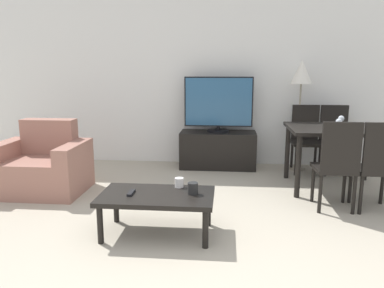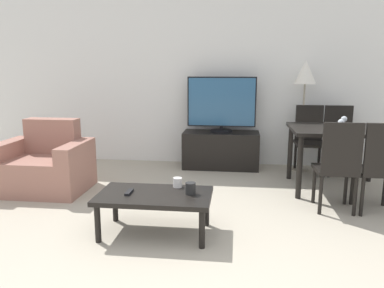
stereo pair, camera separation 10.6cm
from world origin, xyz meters
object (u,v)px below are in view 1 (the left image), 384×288
coffee_table (157,199)px  remote_primary (131,193)px  dining_chair_far (335,136)px  dining_chair_far_left (306,136)px  cup_white_near (193,188)px  dining_chair_near_right (378,163)px  armchair (42,167)px  tv_stand (218,150)px  cup_colored_far (179,183)px  dining_chair_near (337,162)px  dining_table (337,135)px  floor_lamp (301,78)px  wine_glass_left (341,119)px  tv (218,105)px  wine_glass_center (339,123)px

coffee_table → remote_primary: (-0.22, -0.02, 0.05)m
dining_chair_far → dining_chair_far_left: (-0.39, 0.00, 0.00)m
coffee_table → cup_white_near: (0.31, 0.03, 0.09)m
dining_chair_near_right → cup_white_near: bearing=-159.1°
armchair → cup_white_near: bearing=-28.3°
tv_stand → dining_chair_far_left: (1.21, -0.08, 0.24)m
tv_stand → cup_colored_far: (-0.30, -2.08, 0.14)m
dining_chair_far → cup_colored_far: (-1.90, -2.00, -0.10)m
coffee_table → dining_chair_far: size_ratio=1.06×
remote_primary → armchair: bearing=141.9°
coffee_table → remote_primary: size_ratio=6.47×
dining_chair_near → remote_primary: 2.03m
dining_chair_far_left → cup_colored_far: bearing=-127.0°
dining_table → floor_lamp: 1.10m
coffee_table → wine_glass_left: bearing=36.4°
dining_chair_far_left → wine_glass_left: dining_chair_far_left is taller
dining_table → wine_glass_left: bearing=-74.7°
coffee_table → remote_primary: remote_primary is taller
dining_chair_far → dining_chair_near_right: size_ratio=1.00×
tv_stand → dining_chair_far: bearing=-3.0°
coffee_table → wine_glass_left: size_ratio=6.65×
tv → remote_primary: 2.46m
armchair → floor_lamp: size_ratio=0.66×
tv_stand → tv: size_ratio=1.12×
dining_table → remote_primary: bearing=-144.9°
dining_table → dining_chair_far: bearing=75.5°
dining_chair_far → armchair: bearing=-161.9°
armchair → wine_glass_left: size_ratio=6.85×
armchair → cup_white_near: 2.11m
coffee_table → dining_chair_far: bearing=46.9°
tv_stand → remote_primary: (-0.68, -2.31, 0.11)m
tv → coffee_table: (-0.46, -2.29, -0.59)m
dining_table → dining_chair_near_right: bearing=-75.5°
armchair → floor_lamp: (3.14, 1.28, 1.00)m
wine_glass_center → dining_chair_far: bearing=75.6°
dining_chair_far_left → cup_white_near: bearing=-122.2°
cup_white_near → remote_primary: bearing=-175.2°
cup_white_near → wine_glass_left: wine_glass_left is taller
dining_chair_far_left → wine_glass_center: dining_chair_far_left is taller
remote_primary → dining_chair_near_right: bearing=17.4°
dining_table → dining_chair_far_left: size_ratio=1.21×
floor_lamp → dining_chair_far: bearing=-11.3°
cup_colored_far → dining_table: bearing=36.2°
dining_table → dining_chair_near: dining_chair_near is taller
dining_table → dining_chair_near: (-0.19, -0.75, -0.14)m
dining_chair_far → floor_lamp: 0.92m
armchair → dining_chair_far: bearing=18.1°
remote_primary → dining_table: bearing=35.1°
cup_white_near → wine_glass_left: bearing=40.7°
dining_chair_near → dining_chair_near_right: same height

